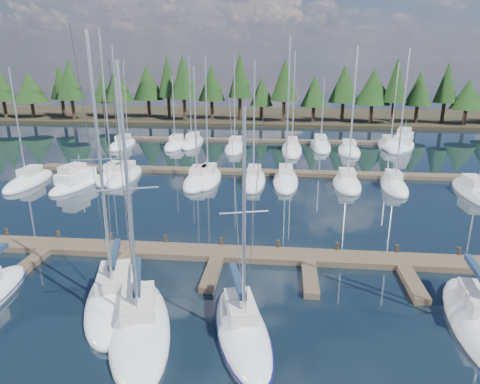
# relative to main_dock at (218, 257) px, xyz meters

# --- Properties ---
(ground) EXTENTS (260.00, 260.00, 0.00)m
(ground) POSITION_rel_main_dock_xyz_m (0.00, 12.64, -0.20)
(ground) COLOR black
(ground) RESTS_ON ground
(far_shore) EXTENTS (220.00, 30.00, 0.60)m
(far_shore) POSITION_rel_main_dock_xyz_m (0.00, 72.64, 0.10)
(far_shore) COLOR #2A2617
(far_shore) RESTS_ON ground
(main_dock) EXTENTS (44.00, 6.13, 0.90)m
(main_dock) POSITION_rel_main_dock_xyz_m (0.00, 0.00, 0.00)
(main_dock) COLOR brown
(main_dock) RESTS_ON ground
(back_docks) EXTENTS (50.00, 21.80, 0.40)m
(back_docks) POSITION_rel_main_dock_xyz_m (0.00, 32.23, -0.00)
(back_docks) COLOR brown
(back_docks) RESTS_ON ground
(front_sailboat_2) EXTENTS (5.33, 9.33, 14.93)m
(front_sailboat_2) POSITION_rel_main_dock_xyz_m (-4.86, -5.69, 0.09)
(front_sailboat_2) COLOR silver
(front_sailboat_2) RESTS_ON ground
(front_sailboat_3) EXTENTS (5.60, 9.67, 13.67)m
(front_sailboat_3) POSITION_rel_main_dock_xyz_m (-2.65, -8.12, 0.08)
(front_sailboat_3) COLOR silver
(front_sailboat_3) RESTS_ON ground
(front_sailboat_4) EXTENTS (4.62, 8.68, 11.87)m
(front_sailboat_4) POSITION_rel_main_dock_xyz_m (2.42, -7.92, 0.08)
(front_sailboat_4) COLOR silver
(front_sailboat_4) RESTS_ON ground
(back_sailboat_rows) EXTENTS (48.70, 32.92, 16.67)m
(back_sailboat_rows) POSITION_rel_main_dock_xyz_m (0.17, 28.01, 0.06)
(back_sailboat_rows) COLOR silver
(back_sailboat_rows) RESTS_ON ground
(motor_yacht_left) EXTENTS (4.26, 8.25, 3.92)m
(motor_yacht_left) POSITION_rel_main_dock_xyz_m (-17.43, 15.59, 0.24)
(motor_yacht_left) COLOR silver
(motor_yacht_left) RESTS_ON ground
(motor_yacht_right) EXTENTS (6.24, 10.02, 4.76)m
(motor_yacht_right) POSITION_rel_main_dock_xyz_m (22.28, 40.59, 0.32)
(motor_yacht_right) COLOR silver
(motor_yacht_right) RESTS_ON ground
(tree_line) EXTENTS (186.24, 11.96, 13.53)m
(tree_line) POSITION_rel_main_dock_xyz_m (-1.21, 62.83, 7.18)
(tree_line) COLOR black
(tree_line) RESTS_ON far_shore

